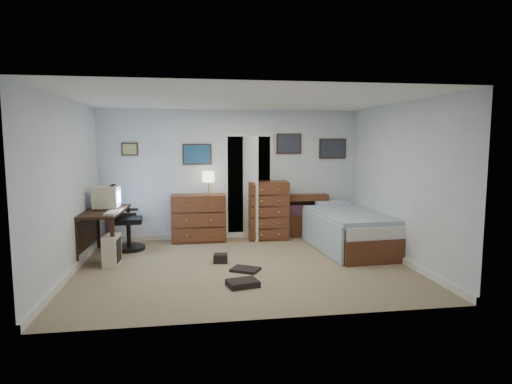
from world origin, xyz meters
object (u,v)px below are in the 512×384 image
office_chair (124,225)px  low_dresser (198,218)px  tall_dresser (268,210)px  computer_desk (99,221)px  bed (349,229)px

office_chair → low_dresser: bearing=17.2°
low_dresser → tall_dresser: size_ratio=0.89×
computer_desk → tall_dresser: (2.99, 0.84, -0.03)m
low_dresser → tall_dresser: tall_dresser is taller
computer_desk → low_dresser: low_dresser is taller
computer_desk → low_dresser: 1.86m
tall_dresser → bed: tall_dresser is taller
computer_desk → bed: size_ratio=0.60×
computer_desk → office_chair: size_ratio=1.19×
office_chair → bed: size_ratio=0.51×
computer_desk → tall_dresser: tall_dresser is taller
bed → office_chair: bearing=169.8°
tall_dresser → bed: 1.61m
office_chair → tall_dresser: bearing=6.3°
low_dresser → tall_dresser: 1.35m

